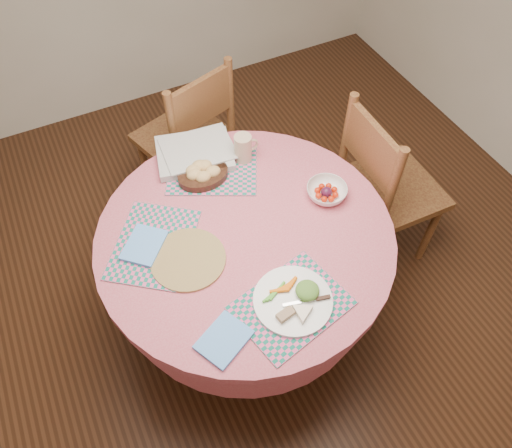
# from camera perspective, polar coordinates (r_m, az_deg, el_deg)

# --- Properties ---
(ground) EXTENTS (4.00, 4.00, 0.00)m
(ground) POSITION_cam_1_polar(r_m,az_deg,el_deg) (2.69, -0.97, -10.51)
(ground) COLOR #331C0F
(ground) RESTS_ON ground
(room_envelope) EXTENTS (4.01, 4.01, 2.71)m
(room_envelope) POSITION_cam_1_polar(r_m,az_deg,el_deg) (1.40, -1.99, 23.15)
(room_envelope) COLOR silver
(room_envelope) RESTS_ON ground
(dining_table) EXTENTS (1.24, 1.24, 0.75)m
(dining_table) POSITION_cam_1_polar(r_m,az_deg,el_deg) (2.21, -1.16, -3.99)
(dining_table) COLOR #C95D6E
(dining_table) RESTS_ON ground
(chair_right) EXTENTS (0.46, 0.48, 1.00)m
(chair_right) POSITION_cam_1_polar(r_m,az_deg,el_deg) (2.60, 14.41, 4.21)
(chair_right) COLOR brown
(chair_right) RESTS_ON ground
(chair_back) EXTENTS (0.57, 0.56, 0.99)m
(chair_back) POSITION_cam_1_polar(r_m,az_deg,el_deg) (2.81, -7.61, 9.93)
(chair_back) COLOR brown
(chair_back) RESTS_ON ground
(placemat_front) EXTENTS (0.46, 0.38, 0.01)m
(placemat_front) POSITION_cam_1_polar(r_m,az_deg,el_deg) (1.87, 4.06, -9.26)
(placemat_front) COLOR #136E5A
(placemat_front) RESTS_ON dining_table
(placemat_left) EXTENTS (0.48, 0.50, 0.01)m
(placemat_left) POSITION_cam_1_polar(r_m,az_deg,el_deg) (2.06, -11.60, -2.27)
(placemat_left) COLOR #136E5A
(placemat_left) RESTS_ON dining_table
(placemat_back) EXTENTS (0.49, 0.45, 0.01)m
(placemat_back) POSITION_cam_1_polar(r_m,az_deg,el_deg) (2.28, -5.00, 6.09)
(placemat_back) COLOR #136E5A
(placemat_back) RESTS_ON dining_table
(wicker_trivet) EXTENTS (0.30, 0.30, 0.01)m
(wicker_trivet) POSITION_cam_1_polar(r_m,az_deg,el_deg) (1.99, -7.77, -4.01)
(wicker_trivet) COLOR olive
(wicker_trivet) RESTS_ON dining_table
(napkin_near) EXTENTS (0.22, 0.21, 0.01)m
(napkin_near) POSITION_cam_1_polar(r_m,az_deg,el_deg) (1.81, -3.69, -13.06)
(napkin_near) COLOR #5D9EF1
(napkin_near) RESTS_ON dining_table
(napkin_far) EXTENTS (0.22, 0.23, 0.01)m
(napkin_far) POSITION_cam_1_polar(r_m,az_deg,el_deg) (2.05, -12.66, -2.38)
(napkin_far) COLOR #5D9EF1
(napkin_far) RESTS_ON placemat_left
(dinner_plate) EXTENTS (0.30, 0.30, 0.05)m
(dinner_plate) POSITION_cam_1_polar(r_m,az_deg,el_deg) (1.87, 4.49, -8.62)
(dinner_plate) COLOR white
(dinner_plate) RESTS_ON placemat_front
(bread_bowl) EXTENTS (0.23, 0.23, 0.08)m
(bread_bowl) POSITION_cam_1_polar(r_m,az_deg,el_deg) (2.23, -6.16, 5.86)
(bread_bowl) COLOR black
(bread_bowl) RESTS_ON placemat_back
(latte_mug) EXTENTS (0.12, 0.08, 0.13)m
(latte_mug) POSITION_cam_1_polar(r_m,az_deg,el_deg) (2.28, -1.44, 8.69)
(latte_mug) COLOR #C8A989
(latte_mug) RESTS_ON placemat_back
(fruit_bowl) EXTENTS (0.20, 0.20, 0.05)m
(fruit_bowl) POSITION_cam_1_polar(r_m,az_deg,el_deg) (2.18, 8.06, 3.64)
(fruit_bowl) COLOR white
(fruit_bowl) RESTS_ON dining_table
(newspaper_stack) EXTENTS (0.40, 0.34, 0.04)m
(newspaper_stack) POSITION_cam_1_polar(r_m,az_deg,el_deg) (2.34, -6.98, 8.12)
(newspaper_stack) COLOR silver
(newspaper_stack) RESTS_ON dining_table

